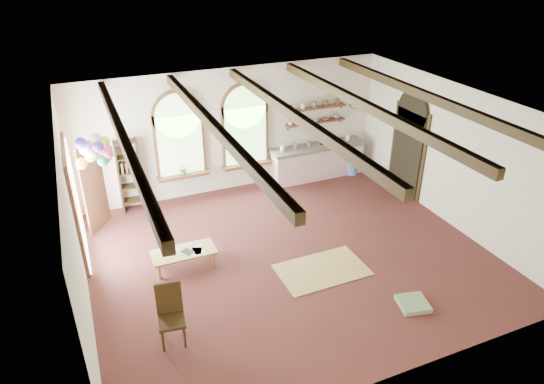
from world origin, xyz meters
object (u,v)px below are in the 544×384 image
kitchen_counter (317,161)px  coffee_table (184,253)px  side_chair (172,326)px  balloon_cluster (95,151)px

kitchen_counter → coffee_table: (-4.42, -2.70, -0.15)m
kitchen_counter → side_chair: (-5.10, -4.66, -0.17)m
kitchen_counter → side_chair: side_chair is taller
side_chair → kitchen_counter: bearing=42.4°
balloon_cluster → coffee_table: bearing=-39.8°
kitchen_counter → coffee_table: size_ratio=2.09×
kitchen_counter → side_chair: bearing=-137.6°
kitchen_counter → coffee_table: bearing=-148.6°
kitchen_counter → balloon_cluster: 6.22m
coffee_table → balloon_cluster: balloon_cluster is taller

